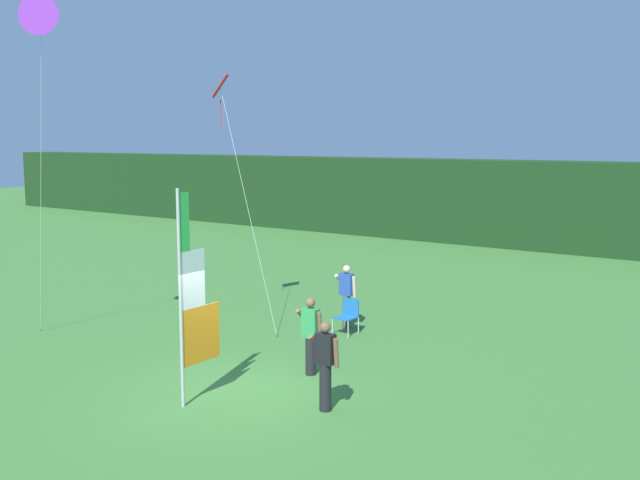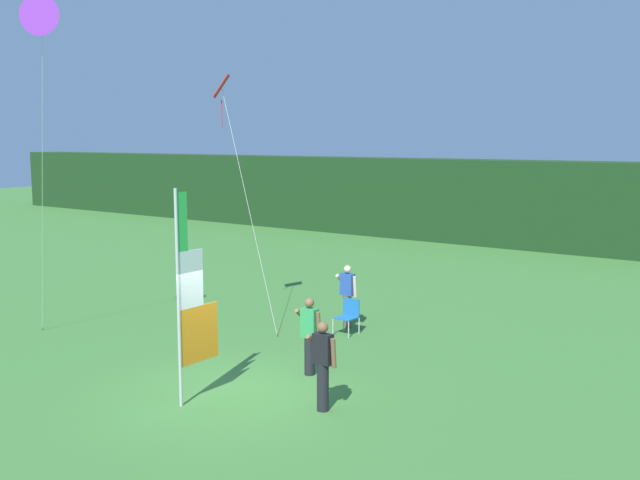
# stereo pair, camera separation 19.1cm
# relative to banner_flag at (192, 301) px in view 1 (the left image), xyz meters

# --- Properties ---
(ground_plane) EXTENTS (120.00, 120.00, 0.00)m
(ground_plane) POSITION_rel_banner_flag_xyz_m (0.19, 0.71, -1.95)
(ground_plane) COLOR #3D7533
(distant_treeline) EXTENTS (80.00, 2.40, 3.97)m
(distant_treeline) POSITION_rel_banner_flag_xyz_m (0.19, 23.12, 0.03)
(distant_treeline) COLOR #193819
(distant_treeline) RESTS_ON ground
(banner_flag) EXTENTS (0.06, 1.03, 4.08)m
(banner_flag) POSITION_rel_banner_flag_xyz_m (0.00, 0.00, 0.00)
(banner_flag) COLOR #B7B7BC
(banner_flag) RESTS_ON ground
(person_near_banner) EXTENTS (0.55, 0.48, 1.66)m
(person_near_banner) POSITION_rel_banner_flag_xyz_m (-0.69, 6.29, -1.07)
(person_near_banner) COLOR brown
(person_near_banner) RESTS_ON ground
(person_mid_field) EXTENTS (0.55, 0.48, 1.66)m
(person_mid_field) POSITION_rel_banner_flag_xyz_m (0.85, 2.58, -1.07)
(person_mid_field) COLOR black
(person_mid_field) RESTS_ON ground
(person_far_left) EXTENTS (0.55, 0.48, 1.67)m
(person_far_left) POSITION_rel_banner_flag_xyz_m (2.27, 1.09, -1.06)
(person_far_left) COLOR black
(person_far_left) RESTS_ON ground
(folding_chair) EXTENTS (0.51, 0.51, 0.89)m
(folding_chair) POSITION_rel_banner_flag_xyz_m (-0.32, 5.78, -1.44)
(folding_chair) COLOR #BCBCC1
(folding_chair) RESTS_ON ground
(kite_purple_delta_1) EXTENTS (2.65, 1.37, 8.07)m
(kite_purple_delta_1) POSITION_rel_banner_flag_xyz_m (-4.82, 0.39, 5.64)
(kite_purple_delta_1) COLOR brown
(kite_purple_delta_1) RESTS_ON ground
(kite_red_diamond_2) EXTENTS (2.45, 0.69, 6.62)m
(kite_red_diamond_2) POSITION_rel_banner_flag_xyz_m (-3.57, 4.79, 3.93)
(kite_red_diamond_2) COLOR brown
(kite_red_diamond_2) RESTS_ON ground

